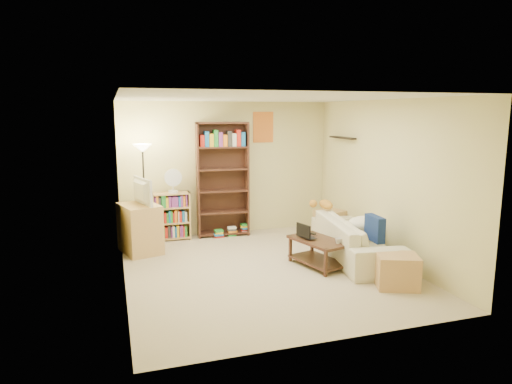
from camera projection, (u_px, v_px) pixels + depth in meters
The scene contains 19 objects.
room at pixel (265, 161), 6.51m from camera, with size 4.50×4.54×2.52m.
sofa at pixel (356, 239), 7.25m from camera, with size 1.17×2.28×0.63m, color beige.
navy_pillow at pixel (375, 228), 6.76m from camera, with size 0.42×0.13×0.38m, color navy.
cream_blanket at pixel (364, 224), 7.28m from camera, with size 0.58×0.42×0.25m, color white.
tabby_cat at pixel (324, 204), 7.95m from camera, with size 0.50×0.24×0.17m.
coffee_table at pixel (318, 249), 6.89m from camera, with size 0.75×1.04×0.41m.
laptop at pixel (310, 237), 6.97m from camera, with size 0.28×0.39×0.03m, color black.
laptop_screen at pixel (303, 231), 6.88m from camera, with size 0.01×0.31×0.21m, color white.
mug at pixel (338, 241), 6.64m from camera, with size 0.10×0.10×0.08m, color silver.
tv_remote at pixel (311, 233), 7.17m from camera, with size 0.05×0.17×0.02m, color black.
tv_stand at pixel (140, 228), 7.55m from camera, with size 0.54×0.76×0.81m, color tan.
television at pixel (138, 192), 7.44m from camera, with size 0.31×0.75×0.43m, color black.
tall_bookshelf at pixel (223, 177), 8.47m from camera, with size 0.98×0.39×2.13m.
short_bookshelf at pixel (171, 216), 8.30m from camera, with size 0.68×0.28×0.87m.
desk_fan at pixel (173, 180), 8.16m from camera, with size 0.31×0.17×0.44m.
floor_lamp at pixel (143, 166), 7.59m from camera, with size 0.30×0.30×1.79m.
side_table at pixel (330, 224), 8.48m from camera, with size 0.45×0.45×0.51m, color tan.
end_cabinet at pixel (397, 271), 6.06m from camera, with size 0.53×0.44×0.44m, color tan.
book_stacks at pixel (234, 231), 8.61m from camera, with size 0.70×0.20×0.21m.
Camera 1 is at (-2.08, -6.14, 2.31)m, focal length 32.00 mm.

